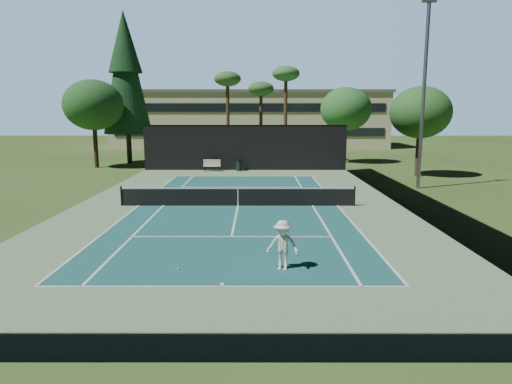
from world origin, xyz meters
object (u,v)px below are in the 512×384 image
(tennis_net, at_px, (238,196))
(trash_bin, at_px, (239,166))
(tennis_ball_a, at_px, (179,269))
(tennis_ball_b, at_px, (211,202))
(tennis_ball_d, at_px, (192,198))
(player, at_px, (283,245))
(park_bench, at_px, (212,165))
(tennis_ball_c, at_px, (261,194))

(tennis_net, distance_m, trash_bin, 15.46)
(tennis_net, xyz_separation_m, tennis_ball_a, (-1.52, -10.37, -0.52))
(tennis_ball_b, bearing_deg, tennis_ball_d, 139.65)
(player, height_order, park_bench, player)
(tennis_net, xyz_separation_m, park_bench, (-2.92, 15.32, -0.01))
(player, bearing_deg, tennis_ball_b, 120.10)
(tennis_ball_b, distance_m, tennis_ball_d, 1.62)
(tennis_ball_d, relative_size, trash_bin, 0.07)
(tennis_ball_b, xyz_separation_m, tennis_ball_d, (-1.23, 1.05, -0.01))
(tennis_ball_a, distance_m, trash_bin, 25.85)
(tennis_ball_b, distance_m, park_bench, 14.35)
(tennis_ball_b, bearing_deg, tennis_ball_a, -89.76)
(player, xyz_separation_m, tennis_ball_a, (-3.40, -0.05, -0.78))
(tennis_net, relative_size, tennis_ball_b, 169.79)
(player, bearing_deg, trash_bin, 108.59)
(trash_bin, bearing_deg, tennis_net, -88.05)
(tennis_ball_d, relative_size, park_bench, 0.04)
(tennis_ball_b, height_order, trash_bin, trash_bin)
(tennis_net, xyz_separation_m, player, (1.88, -10.33, 0.26))
(tennis_net, relative_size, park_bench, 8.60)
(player, height_order, tennis_ball_d, player)
(tennis_ball_a, bearing_deg, tennis_ball_c, 78.43)
(tennis_ball_a, distance_m, tennis_ball_b, 11.42)
(tennis_ball_c, bearing_deg, park_bench, 109.42)
(tennis_ball_d, bearing_deg, tennis_ball_b, -40.35)
(player, height_order, tennis_ball_b, player)
(player, distance_m, trash_bin, 25.90)
(tennis_ball_b, bearing_deg, trash_bin, 85.88)
(tennis_ball_c, relative_size, trash_bin, 0.08)
(player, distance_m, park_bench, 26.10)
(tennis_ball_b, xyz_separation_m, trash_bin, (1.04, 14.41, 0.44))
(tennis_ball_d, distance_m, trash_bin, 13.56)
(tennis_net, bearing_deg, tennis_ball_a, -98.31)
(tennis_net, bearing_deg, trash_bin, 91.95)
(tennis_net, relative_size, player, 7.84)
(tennis_ball_a, relative_size, tennis_ball_c, 0.99)
(player, height_order, tennis_ball_a, player)
(tennis_ball_b, height_order, park_bench, park_bench)
(player, relative_size, tennis_ball_c, 21.08)
(tennis_net, xyz_separation_m, tennis_ball_c, (1.30, 3.37, -0.52))
(tennis_ball_c, bearing_deg, player, -87.57)
(player, bearing_deg, tennis_ball_d, 123.89)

